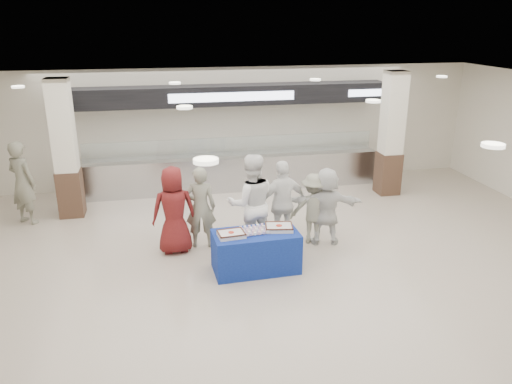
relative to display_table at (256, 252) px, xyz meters
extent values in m
plane|color=beige|center=(0.29, -0.64, -0.38)|extent=(14.00, 14.00, 0.00)
cube|color=#B6B8BE|center=(0.29, 4.76, 0.08)|extent=(8.00, 0.80, 0.90)
cube|color=#B6B8BE|center=(0.29, 4.76, 0.55)|extent=(8.00, 0.85, 0.04)
cube|color=white|center=(0.29, 4.46, 0.88)|extent=(7.60, 0.02, 0.50)
cube|color=black|center=(0.29, 4.76, 2.17)|extent=(8.40, 0.70, 0.50)
cube|color=white|center=(0.29, 4.40, 2.17)|extent=(3.20, 0.03, 0.22)
cube|color=white|center=(4.09, 4.40, 2.17)|extent=(1.40, 0.03, 0.18)
cube|color=#3C271B|center=(-3.71, 3.56, 0.18)|extent=(0.55, 0.55, 1.10)
cube|color=white|center=(-3.71, 3.56, 1.78)|extent=(0.50, 0.50, 2.10)
cube|color=#3C271B|center=(4.29, 3.56, 0.18)|extent=(0.55, 0.55, 1.10)
cube|color=white|center=(4.29, 3.56, 1.78)|extent=(0.50, 0.50, 2.10)
cube|color=navy|center=(0.00, 0.00, 0.00)|extent=(1.58, 0.85, 0.75)
cube|color=white|center=(-0.46, -0.06, 0.41)|extent=(0.50, 0.40, 0.07)
cube|color=#431E13|center=(-0.46, -0.06, 0.46)|extent=(0.50, 0.40, 0.02)
cylinder|color=red|center=(-0.46, -0.06, 0.45)|extent=(0.11, 0.11, 0.01)
cube|color=white|center=(0.45, 0.06, 0.41)|extent=(0.55, 0.46, 0.08)
cube|color=#431E13|center=(0.45, 0.06, 0.46)|extent=(0.55, 0.46, 0.02)
cylinder|color=red|center=(0.45, 0.06, 0.46)|extent=(0.13, 0.13, 0.01)
cube|color=silver|center=(-0.02, 0.05, 0.38)|extent=(0.45, 0.36, 0.02)
imported|color=maroon|center=(-1.41, 1.09, 0.50)|extent=(0.89, 0.61, 1.76)
imported|color=slate|center=(-0.88, 1.24, 0.47)|extent=(0.67, 0.49, 1.69)
imported|color=white|center=(0.08, 0.85, 0.62)|extent=(0.98, 0.77, 1.99)
imported|color=white|center=(0.76, 1.02, 0.51)|extent=(1.10, 0.61, 1.78)
imported|color=slate|center=(1.41, 0.97, 0.37)|extent=(1.09, 0.86, 1.49)
imported|color=white|center=(1.64, 0.89, 0.44)|extent=(1.57, 0.79, 1.62)
imported|color=slate|center=(-4.65, 3.28, 0.58)|extent=(0.83, 0.77, 1.91)
camera|label=1|loc=(-1.64, -8.11, 4.05)|focal=35.00mm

